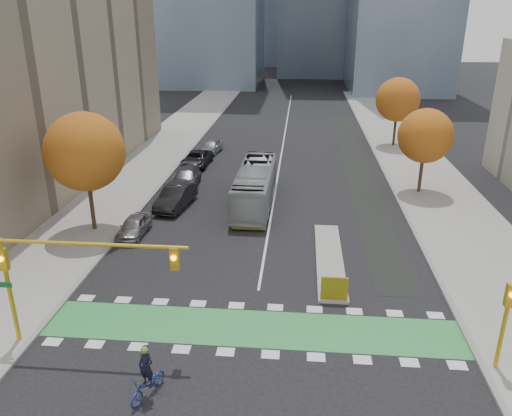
% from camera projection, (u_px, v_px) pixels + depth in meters
% --- Properties ---
extents(ground, '(300.00, 300.00, 0.00)m').
position_uv_depth(ground, '(249.00, 348.00, 22.42)').
color(ground, black).
rests_on(ground, ground).
extents(sidewalk_west, '(7.00, 120.00, 0.15)m').
position_uv_depth(sidewalk_west, '(115.00, 191.00, 42.10)').
color(sidewalk_west, gray).
rests_on(sidewalk_west, ground).
extents(sidewalk_east, '(7.00, 120.00, 0.15)m').
position_uv_depth(sidewalk_east, '(443.00, 201.00, 39.80)').
color(sidewalk_east, gray).
rests_on(sidewalk_east, ground).
extents(curb_west, '(0.30, 120.00, 0.16)m').
position_uv_depth(curb_west, '(155.00, 192.00, 41.80)').
color(curb_west, gray).
rests_on(curb_west, ground).
extents(curb_east, '(0.30, 120.00, 0.16)m').
position_uv_depth(curb_east, '(398.00, 200.00, 40.10)').
color(curb_east, gray).
rests_on(curb_east, ground).
extents(bike_crossing, '(20.00, 3.00, 0.01)m').
position_uv_depth(bike_crossing, '(252.00, 328.00, 23.81)').
color(bike_crossing, green).
rests_on(bike_crossing, ground).
extents(centre_line, '(0.15, 70.00, 0.01)m').
position_uv_depth(centre_line, '(284.00, 140.00, 59.54)').
color(centre_line, silver).
rests_on(centre_line, ground).
extents(bike_lane_paint, '(2.50, 50.00, 0.01)m').
position_uv_depth(bike_lane_paint, '(355.00, 165.00, 49.62)').
color(bike_lane_paint, black).
rests_on(bike_lane_paint, ground).
extents(median_island, '(1.60, 10.00, 0.16)m').
position_uv_depth(median_island, '(329.00, 259.00, 30.40)').
color(median_island, gray).
rests_on(median_island, ground).
extents(hazard_board, '(1.40, 0.12, 1.30)m').
position_uv_depth(hazard_board, '(334.00, 289.00, 25.68)').
color(hazard_board, yellow).
rests_on(hazard_board, median_island).
extents(tree_west, '(5.20, 5.20, 8.22)m').
position_uv_depth(tree_west, '(85.00, 152.00, 32.53)').
color(tree_west, '#332114').
rests_on(tree_west, ground).
extents(tree_east_near, '(4.40, 4.40, 7.08)m').
position_uv_depth(tree_east_near, '(425.00, 136.00, 40.05)').
color(tree_east_near, '#332114').
rests_on(tree_east_near, ground).
extents(tree_east_far, '(4.80, 4.80, 7.65)m').
position_uv_depth(tree_east_far, '(398.00, 100.00, 54.72)').
color(tree_east_far, '#332114').
rests_on(tree_east_far, ground).
extents(traffic_signal_west, '(8.53, 0.56, 5.20)m').
position_uv_depth(traffic_signal_west, '(61.00, 266.00, 21.15)').
color(traffic_signal_west, '#BF9914').
rests_on(traffic_signal_west, ground).
extents(traffic_signal_east, '(0.35, 0.43, 4.10)m').
position_uv_depth(traffic_signal_east, '(506.00, 314.00, 20.06)').
color(traffic_signal_east, '#BF9914').
rests_on(traffic_signal_east, ground).
extents(cyclist, '(1.40, 2.12, 2.32)m').
position_uv_depth(cyclist, '(148.00, 380.00, 19.30)').
color(cyclist, navy).
rests_on(cyclist, ground).
extents(bus, '(2.75, 11.19, 3.11)m').
position_uv_depth(bus, '(255.00, 185.00, 38.84)').
color(bus, '#9CA0A3').
rests_on(bus, ground).
extents(parked_car_a, '(1.67, 3.96, 1.34)m').
position_uv_depth(parked_car_a, '(134.00, 226.00, 33.56)').
color(parked_car_a, gray).
rests_on(parked_car_a, ground).
extents(parked_car_b, '(2.50, 5.37, 1.70)m').
position_uv_depth(parked_car_b, '(176.00, 197.00, 38.44)').
color(parked_car_b, black).
rests_on(parked_car_b, ground).
extents(parked_car_c, '(2.49, 5.48, 1.56)m').
position_uv_depth(parked_car_c, '(186.00, 178.00, 43.14)').
color(parked_car_c, '#4A494E').
rests_on(parked_car_c, ground).
extents(parked_car_d, '(2.58, 5.25, 1.43)m').
position_uv_depth(parked_car_d, '(197.00, 159.00, 49.09)').
color(parked_car_d, black).
rests_on(parked_car_d, ground).
extents(parked_car_e, '(2.21, 4.35, 1.42)m').
position_uv_depth(parked_car_e, '(211.00, 146.00, 53.68)').
color(parked_car_e, '#9C9DA2').
rests_on(parked_car_e, ground).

